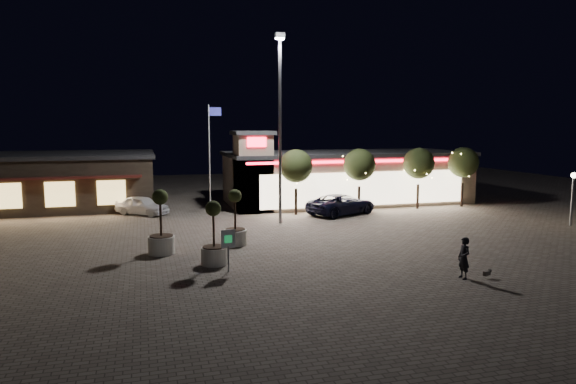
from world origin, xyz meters
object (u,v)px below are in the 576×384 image
object	(u,v)px
white_sedan	(142,205)
pedestrian	(464,258)
planter_left	(161,234)
valet_sign	(228,243)
planter_mid	(214,245)
pickup_truck	(342,204)

from	to	relation	value
white_sedan	pedestrian	world-z (taller)	pedestrian
white_sedan	planter_left	size ratio (longest dim) A/B	1.23
planter_left	valet_sign	distance (m)	5.00
pedestrian	valet_sign	world-z (taller)	valet_sign
white_sedan	valet_sign	distance (m)	16.92
planter_left	planter_mid	distance (m)	3.59
pickup_truck	planter_mid	distance (m)	15.68
white_sedan	planter_mid	distance (m)	15.45
pedestrian	white_sedan	bearing A→B (deg)	-148.11
pickup_truck	planter_left	distance (m)	15.70
pickup_truck	valet_sign	size ratio (longest dim) A/B	2.88
white_sedan	planter_mid	size ratio (longest dim) A/B	1.35
valet_sign	planter_left	bearing A→B (deg)	123.30
white_sedan	pedestrian	distance (m)	24.12
pickup_truck	pedestrian	bearing A→B (deg)	153.31
pickup_truck	white_sedan	size ratio (longest dim) A/B	1.34
white_sedan	valet_sign	bearing A→B (deg)	-128.70
planter_mid	pickup_truck	bearing A→B (deg)	45.87
valet_sign	pedestrian	bearing A→B (deg)	-21.62
pickup_truck	planter_mid	xyz separation A→B (m)	(-10.92, -11.26, 0.17)
pedestrian	planter_mid	world-z (taller)	planter_mid
planter_mid	valet_sign	world-z (taller)	planter_mid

